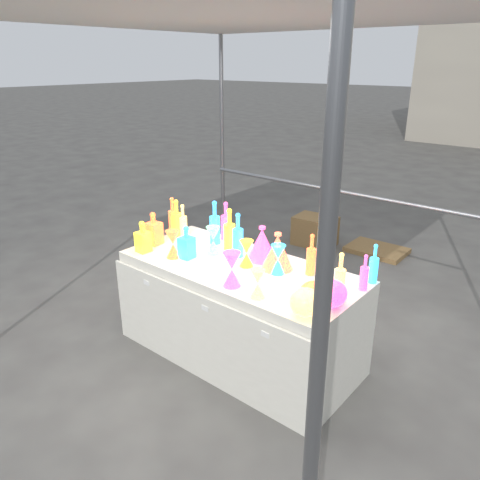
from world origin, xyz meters
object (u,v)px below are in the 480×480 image
Objects in this scene: lampshade_0 at (277,251)px; hourglass_0 at (173,244)px; cardboard_box_closed at (315,231)px; bottle_0 at (177,218)px; decanter_0 at (143,237)px; display_table at (239,311)px.

hourglass_0 is at bearing -155.86° from lampshade_0.
cardboard_box_closed is 2.55m from lampshade_0.
cardboard_box_closed is at bearing 96.18° from hourglass_0.
decanter_0 is (0.04, -0.40, -0.04)m from bottle_0.
bottle_0 reaches higher than display_table.
hourglass_0 reaches higher than cardboard_box_closed.
display_table is at bearing -76.94° from cardboard_box_closed.
cardboard_box_closed is at bearing 113.11° from lampshade_0.
decanter_0 reaches higher than cardboard_box_closed.
bottle_0 is 0.45m from hourglass_0.
lampshade_0 reaches higher than hourglass_0.
bottle_0 reaches higher than cardboard_box_closed.
display_table is 5.66× the size of bottle_0.
display_table is at bearing -9.60° from bottle_0.
display_table is at bearing 22.12° from decanter_0.
lampshade_0 is at bearing 0.57° from bottle_0.
display_table is 2.51m from cardboard_box_closed.
display_table is 0.71m from hourglass_0.
decanter_0 is at bearing -158.52° from lampshade_0.
cardboard_box_closed is 1.82× the size of lampshade_0.
bottle_0 is at bearing 179.67° from lampshade_0.
bottle_0 is 1.52× the size of hourglass_0.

